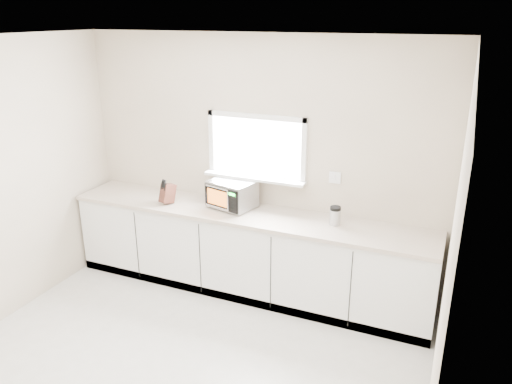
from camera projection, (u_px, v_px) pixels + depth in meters
The scene contains 7 objects.
back_wall at pixel (257, 164), 5.30m from camera, with size 4.00×0.17×2.70m.
cabinets at pixel (246, 253), 5.36m from camera, with size 3.92×0.60×0.88m, color white.
countertop at pixel (246, 214), 5.19m from camera, with size 3.92×0.64×0.04m, color #BFAB9E.
microwave at pixel (232, 194), 5.27m from camera, with size 0.53×0.46×0.30m.
knife_block at pixel (168, 193), 5.38m from camera, with size 0.15×0.22×0.29m.
cutting_board at pixel (225, 188), 5.49m from camera, with size 0.27×0.27×0.02m, color #9E683D.
coffee_grinder at pixel (335, 215), 4.86m from camera, with size 0.13×0.13×0.19m.
Camera 1 is at (1.99, -2.69, 2.88)m, focal length 35.00 mm.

